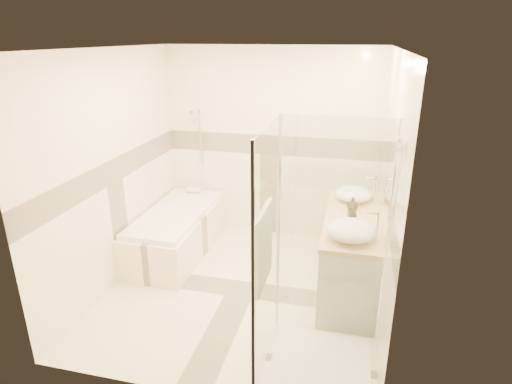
% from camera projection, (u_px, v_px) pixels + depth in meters
% --- Properties ---
extents(room, '(2.82, 3.02, 2.52)m').
position_uv_depth(room, '(246.00, 180.00, 4.24)').
color(room, '#FCEBC8').
rests_on(room, ground).
extents(bathtub, '(0.75, 1.70, 0.56)m').
position_uv_depth(bathtub, '(177.00, 229.00, 5.38)').
color(bathtub, '#FFEECB').
rests_on(bathtub, ground).
extents(vanity, '(0.58, 1.62, 0.85)m').
position_uv_depth(vanity, '(350.00, 253.00, 4.55)').
color(vanity, white).
rests_on(vanity, ground).
extents(shower_enclosure, '(0.96, 0.93, 2.04)m').
position_uv_depth(shower_enclosure, '(309.00, 314.00, 3.43)').
color(shower_enclosure, '#FFEECB').
rests_on(shower_enclosure, ground).
extents(vessel_sink_near, '(0.41, 0.41, 0.16)m').
position_uv_depth(vessel_sink_near, '(353.00, 194.00, 4.80)').
color(vessel_sink_near, white).
rests_on(vessel_sink_near, vanity).
extents(vessel_sink_far, '(0.45, 0.45, 0.18)m').
position_uv_depth(vessel_sink_far, '(351.00, 230.00, 3.89)').
color(vessel_sink_far, white).
rests_on(vessel_sink_far, vanity).
extents(faucet_near, '(0.12, 0.03, 0.30)m').
position_uv_depth(faucet_near, '(374.00, 187.00, 4.72)').
color(faucet_near, silver).
rests_on(faucet_near, vanity).
extents(faucet_far, '(0.12, 0.03, 0.30)m').
position_uv_depth(faucet_far, '(376.00, 224.00, 3.82)').
color(faucet_far, silver).
rests_on(faucet_far, vanity).
extents(amenity_bottle_a, '(0.09, 0.09, 0.17)m').
position_uv_depth(amenity_bottle_a, '(352.00, 215.00, 4.23)').
color(amenity_bottle_a, black).
rests_on(amenity_bottle_a, vanity).
extents(amenity_bottle_b, '(0.15, 0.15, 0.15)m').
position_uv_depth(amenity_bottle_b, '(353.00, 204.00, 4.53)').
color(amenity_bottle_b, black).
rests_on(amenity_bottle_b, vanity).
extents(folded_towels, '(0.15, 0.25, 0.08)m').
position_uv_depth(folded_towels, '(354.00, 192.00, 4.98)').
color(folded_towels, white).
rests_on(folded_towels, vanity).
extents(rolled_towel, '(0.19, 0.09, 0.09)m').
position_uv_depth(rolled_towel, '(194.00, 190.00, 5.89)').
color(rolled_towel, white).
rests_on(rolled_towel, bathtub).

